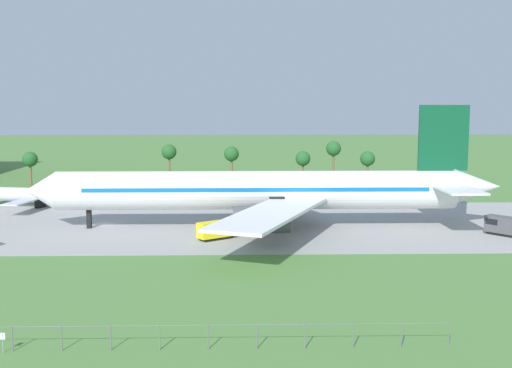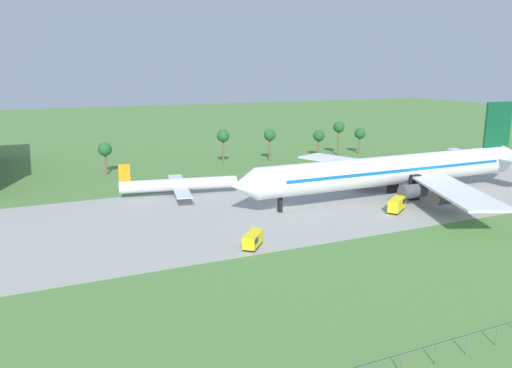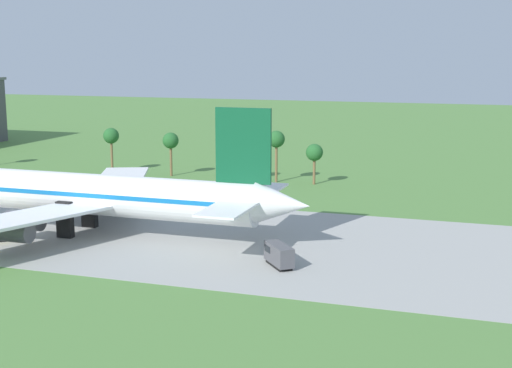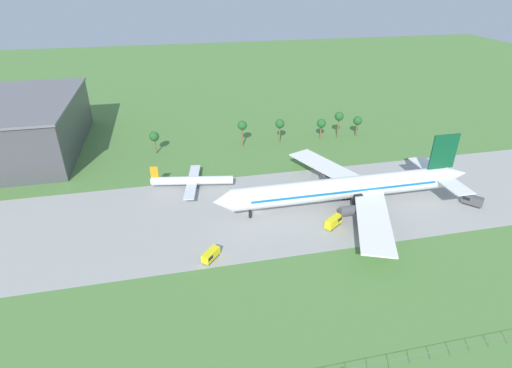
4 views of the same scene
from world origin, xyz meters
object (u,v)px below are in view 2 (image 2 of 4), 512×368
at_px(regional_aircraft, 179,185).
at_px(fuel_truck, 253,240).
at_px(catering_van, 397,204).
at_px(jet_airliner, 399,170).

distance_m(regional_aircraft, fuel_truck, 36.87).
height_order(regional_aircraft, catering_van, regional_aircraft).
relative_size(fuel_truck, catering_van, 0.90).
xyz_separation_m(jet_airliner, fuel_truck, (-41.76, -15.95, -4.81)).
height_order(jet_airliner, regional_aircraft, jet_airliner).
bearing_deg(jet_airliner, fuel_truck, -159.09).
xyz_separation_m(jet_airliner, regional_aircraft, (-43.21, 20.87, -3.58)).
distance_m(jet_airliner, fuel_truck, 44.97).
bearing_deg(regional_aircraft, catering_van, -40.15).
distance_m(regional_aircraft, catering_van, 46.39).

